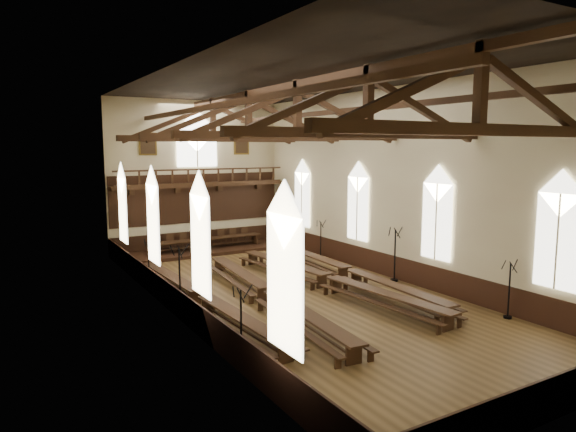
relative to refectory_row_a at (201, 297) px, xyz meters
name	(u,v)px	position (x,y,z in m)	size (l,w,h in m)	color
ground	(297,294)	(4.74, -0.13, -0.52)	(26.00, 26.00, 0.00)	brown
room_walls	(297,157)	(4.74, -0.13, 5.94)	(26.00, 26.00, 26.00)	beige
wainscot_band	(297,281)	(4.74, -0.13, 0.08)	(12.00, 26.00, 1.20)	black
side_windows	(297,216)	(4.74, -0.13, 3.22)	(11.85, 19.80, 4.50)	white
end_window	(197,142)	(4.74, 12.76, 6.71)	(2.80, 0.12, 3.80)	white
minstrels_gallery	(199,192)	(4.74, 12.53, 3.39)	(11.80, 1.24, 3.70)	#371B11
portraits	(197,144)	(4.74, 12.76, 6.58)	(7.75, 0.09, 1.45)	brown
roof_trusses	(298,118)	(4.74, -0.13, 7.70)	(11.70, 25.70, 2.80)	#371B11
refectory_row_a	(201,297)	(0.00, 0.00, 0.00)	(1.73, 14.06, 0.71)	#371B11
refectory_row_b	(269,293)	(2.76, -1.03, 0.03)	(2.11, 14.47, 0.75)	#371B11
refectory_row_c	(328,279)	(6.36, -0.40, 0.03)	(2.22, 14.55, 0.75)	#371B11
refectory_row_d	(350,272)	(8.18, 0.29, 0.02)	(1.81, 14.35, 0.74)	#371B11
dais	(208,250)	(4.77, 11.27, -0.41)	(11.40, 3.13, 0.21)	black
high_table	(208,240)	(4.77, 11.27, 0.30)	(7.65, 1.11, 0.72)	#371B11
high_chairs	(203,238)	(4.77, 12.02, 0.30)	(6.79, 0.50, 1.11)	#371B11
candelabrum_left_near	(241,338)	(-0.81, -5.72, 0.24)	(0.69, 0.77, 2.50)	black
candelabrum_left_mid	(180,290)	(-0.81, 0.34, 0.34)	(0.85, 0.83, 2.83)	black
candelabrum_left_far	(149,270)	(-0.81, 5.18, 0.19)	(0.65, 0.71, 2.33)	black
candelabrum_right_near	(509,301)	(10.29, -7.46, 0.22)	(0.65, 0.74, 2.41)	black
candelabrum_right_mid	(395,265)	(10.29, -0.72, 0.35)	(0.77, 0.88, 2.86)	black
candelabrum_right_far	(321,246)	(10.29, 6.08, 0.20)	(0.65, 0.72, 2.36)	black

